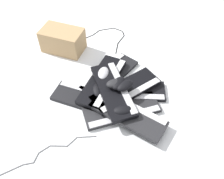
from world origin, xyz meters
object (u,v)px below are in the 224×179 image
Objects in this scene: keyboard_1 at (109,76)px; keyboard_6 at (126,90)px; keyboard_0 at (129,91)px; mouse_0 at (103,73)px; mouse_4 at (115,83)px; cardboard_box at (63,40)px; mouse_1 at (125,86)px; keyboard_5 at (128,114)px; keyboard_2 at (88,99)px; mouse_2 at (98,90)px; mouse_3 at (119,83)px; mouse_5 at (123,110)px; keyboard_7 at (113,90)px; keyboard_3 at (122,110)px; keyboard_4 at (103,81)px.

keyboard_1 is 0.96× the size of keyboard_6.
mouse_0 reaches higher than keyboard_0.
keyboard_6 is at bearing 168.12° from mouse_4.
cardboard_box is at bearing 51.45° from mouse_0.
keyboard_0 is 0.18m from keyboard_1.
keyboard_6 is at bearing -118.46° from mouse_0.
mouse_1 is 1.00× the size of mouse_4.
cardboard_box reaches higher than keyboard_5.
keyboard_2 is 0.53m from cardboard_box.
mouse_2 is at bearing 18.30° from keyboard_2.
keyboard_5 is 0.24m from mouse_2.
mouse_3 reaches higher than mouse_0.
mouse_3 reaches higher than keyboard_0.
mouse_5 is (-0.07, -0.16, 0.04)m from keyboard_6.
keyboard_6 is (-0.03, -0.01, 0.03)m from keyboard_0.
mouse_1 and mouse_4 have the same top height.
keyboard_7 is 0.16m from mouse_5.
keyboard_0 is 1.04× the size of keyboard_7.
mouse_0 is at bearing 45.00° from keyboard_2.
keyboard_6 is 0.17m from mouse_2.
keyboard_0 is 4.22× the size of mouse_3.
keyboard_2 and keyboard_3 have the same top height.
keyboard_3 is at bearing -145.45° from mouse_0.
mouse_4 reaches higher than keyboard_4.
keyboard_0 is at bearing -0.49° from keyboard_2.
mouse_1 reaches higher than keyboard_1.
keyboard_0 is 0.18m from keyboard_4.
keyboard_0 is at bearing -61.31° from keyboard_1.
mouse_0 is at bearing 68.64° from mouse_3.
mouse_4 is (-0.00, -0.16, 0.10)m from keyboard_1.
mouse_1 is (0.07, -0.01, 0.04)m from keyboard_7.
mouse_0 reaches higher than keyboard_4.
mouse_2 is at bearing 120.31° from keyboard_5.
keyboard_1 is 4.05× the size of mouse_1.
mouse_1 is at bearing -89.54° from mouse_3.
keyboard_6 reaches higher than keyboard_1.
keyboard_5 is (0.07, -0.28, 0.00)m from keyboard_4.
mouse_5 reaches higher than keyboard_2.
keyboard_6 is (0.12, -0.11, 0.00)m from keyboard_4.
mouse_4 is at bearing -86.66° from mouse_5.
keyboard_6 is at bearing 75.92° from keyboard_5.
keyboard_6 is 1.62× the size of cardboard_box.
keyboard_3 is 0.14m from keyboard_6.
keyboard_1 is 1.55× the size of cardboard_box.
mouse_5 is at bearing 46.81° from mouse_1.
keyboard_5 is 0.75m from cardboard_box.
cardboard_box reaches higher than mouse_5.
mouse_4 is at bearing 91.39° from keyboard_3.
keyboard_2 is at bearing -82.06° from cardboard_box.
mouse_1 is 0.62m from cardboard_box.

